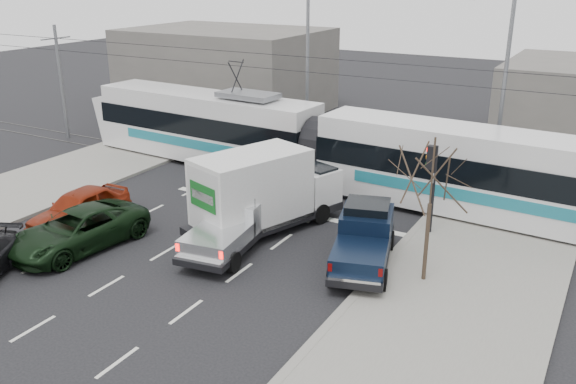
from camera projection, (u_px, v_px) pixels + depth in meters
The scene contains 15 objects.
ground at pixel (201, 262), 22.34m from camera, with size 120.00×120.00×0.00m, color black.
sidewalk_right at pixel (443, 327), 18.18m from camera, with size 6.00×60.00×0.15m, color gray.
rails at pixel (322, 183), 30.52m from camera, with size 60.00×1.60×0.03m, color #33302D.
building_left at pixel (226, 70), 45.76m from camera, with size 14.00×10.00×6.00m, color #68635E.
bare_tree at pixel (432, 178), 19.59m from camera, with size 2.40×2.40×5.00m.
traffic_signal at pixel (432, 170), 23.74m from camera, with size 0.44×0.44×3.60m.
street_lamp_near at pixel (500, 82), 28.68m from camera, with size 2.38×0.25×9.00m.
street_lamp_far at pixel (305, 60), 35.61m from camera, with size 2.38×0.25×9.00m.
catenary at pixel (323, 107), 29.19m from camera, with size 60.00×0.20×7.00m.
tram at pixel (320, 145), 29.76m from camera, with size 27.92×4.37×5.68m.
silver_pickup at pixel (237, 220), 23.46m from camera, with size 2.67×5.87×2.06m.
box_truck at pixel (263, 192), 24.53m from camera, with size 4.42×7.14×3.38m.
navy_pickup at pixel (364, 237), 21.92m from camera, with size 3.16×5.35×2.12m.
green_car at pixel (78, 230), 23.24m from camera, with size 2.53×5.49×1.52m, color black.
red_car at pixel (79, 208), 25.25m from camera, with size 1.86×4.63×1.58m, color maroon.
Camera 1 is at (12.64, -15.94, 10.11)m, focal length 38.00 mm.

